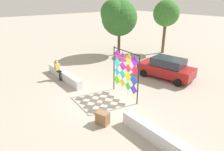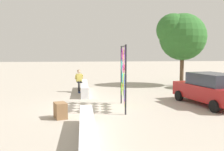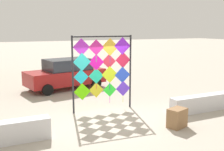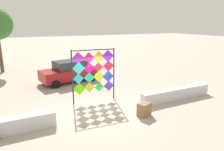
{
  "view_description": "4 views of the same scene",
  "coord_description": "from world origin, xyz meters",
  "views": [
    {
      "loc": [
        8.09,
        -6.06,
        5.76
      ],
      "look_at": [
        0.15,
        0.32,
        1.6
      ],
      "focal_mm": 31.03,
      "sensor_mm": 36.0,
      "label": 1
    },
    {
      "loc": [
        11.49,
        -0.6,
        2.6
      ],
      "look_at": [
        0.53,
        0.72,
        1.57
      ],
      "focal_mm": 39.97,
      "sensor_mm": 36.0,
      "label": 2
    },
    {
      "loc": [
        -3.82,
        -8.17,
        3.18
      ],
      "look_at": [
        0.2,
        0.39,
        1.53
      ],
      "focal_mm": 43.33,
      "sensor_mm": 36.0,
      "label": 3
    },
    {
      "loc": [
        -3.54,
        -8.66,
        4.24
      ],
      "look_at": [
        0.74,
        0.09,
        1.7
      ],
      "focal_mm": 32.27,
      "sensor_mm": 36.0,
      "label": 4
    }
  ],
  "objects": [
    {
      "name": "parked_car",
      "position": [
        -0.02,
        5.7,
        0.8
      ],
      "size": [
        4.33,
        2.55,
        1.58
      ],
      "color": "maroon",
      "rests_on": "ground"
    },
    {
      "name": "ground",
      "position": [
        0.0,
        0.0,
        0.0
      ],
      "size": [
        120.0,
        120.0,
        0.0
      ],
      "primitive_type": "plane",
      "color": "#ADA393"
    },
    {
      "name": "cardboard_box_large",
      "position": [
        1.66,
        -1.47,
        0.32
      ],
      "size": [
        0.72,
        0.6,
        0.63
      ],
      "primitive_type": "cube",
      "rotation": [
        0.0,
        0.0,
        0.33
      ],
      "color": "olive",
      "rests_on": "ground"
    },
    {
      "name": "plaza_ledge_right",
      "position": [
        4.58,
        -0.47,
        0.32
      ],
      "size": [
        4.65,
        0.44,
        0.63
      ],
      "primitive_type": "cube",
      "color": "silver",
      "rests_on": "ground"
    },
    {
      "name": "kite_display_rack",
      "position": [
        0.23,
        1.28,
        1.71
      ],
      "size": [
        2.4,
        0.25,
        2.93
      ],
      "color": "#232328",
      "rests_on": "ground"
    }
  ]
}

